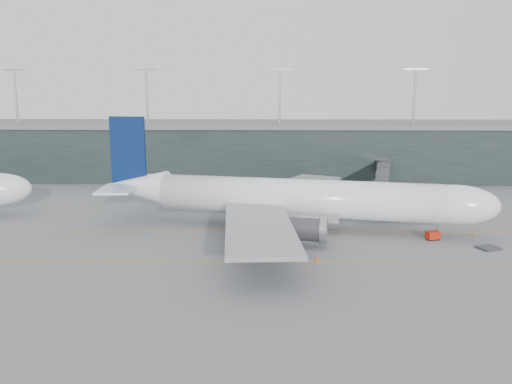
{
  "coord_description": "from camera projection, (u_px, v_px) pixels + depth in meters",
  "views": [
    {
      "loc": [
        2.28,
        -84.82,
        21.92
      ],
      "look_at": [
        0.16,
        -4.0,
        6.63
      ],
      "focal_mm": 35.0,
      "sensor_mm": 36.0,
      "label": 1
    }
  ],
  "objects": [
    {
      "name": "terminal",
      "position": [
        261.0,
        149.0,
        143.0
      ],
      "size": [
        240.0,
        36.0,
        29.0
      ],
      "color": "black",
      "rests_on": "ground"
    },
    {
      "name": "cone_nose",
      "position": [
        473.0,
        233.0,
        80.73
      ],
      "size": [
        0.42,
        0.42,
        0.67
      ],
      "primitive_type": "cone",
      "color": "#D94A0C",
      "rests_on": "ground"
    },
    {
      "name": "uld_b",
      "position": [
        238.0,
        204.0,
        99.76
      ],
      "size": [
        2.51,
        2.18,
        1.99
      ],
      "rotation": [
        0.0,
        0.0,
        -0.22
      ],
      "color": "#3C3C41",
      "rests_on": "ground"
    },
    {
      "name": "uld_a",
      "position": [
        224.0,
        206.0,
        97.52
      ],
      "size": [
        2.48,
        2.18,
        1.92
      ],
      "rotation": [
        0.0,
        0.0,
        -0.27
      ],
      "color": "#3C3C41",
      "rests_on": "ground"
    },
    {
      "name": "taxiline_b",
      "position": [
        252.0,
        262.0,
        67.8
      ],
      "size": [
        160.0,
        0.25,
        0.02
      ],
      "primitive_type": "cube",
      "color": "#C88512",
      "rests_on": "ground"
    },
    {
      "name": "ground",
      "position": [
        256.0,
        225.0,
        87.44
      ],
      "size": [
        320.0,
        320.0,
        0.0
      ],
      "primitive_type": "plane",
      "color": "#5C5C61",
      "rests_on": "ground"
    },
    {
      "name": "cone_tail",
      "position": [
        196.0,
        237.0,
        78.25
      ],
      "size": [
        0.48,
        0.48,
        0.77
      ],
      "primitive_type": "cone",
      "color": "#F25B0D",
      "rests_on": "ground"
    },
    {
      "name": "taxiline_lead_main",
      "position": [
        281.0,
        202.0,
        106.96
      ],
      "size": [
        0.25,
        60.0,
        0.02
      ],
      "primitive_type": "cube",
      "color": "#C88512",
      "rests_on": "ground"
    },
    {
      "name": "baggage_dolly",
      "position": [
        489.0,
        248.0,
        73.45
      ],
      "size": [
        3.64,
        3.32,
        0.3
      ],
      "primitive_type": "cube",
      "rotation": [
        0.0,
        0.0,
        0.39
      ],
      "color": "#313136",
      "rests_on": "ground"
    },
    {
      "name": "jet_bridge",
      "position": [
        376.0,
        177.0,
        109.16
      ],
      "size": [
        13.21,
        43.84,
        6.59
      ],
      "rotation": [
        0.0,
        0.0,
        -0.24
      ],
      "color": "#292A2E",
      "rests_on": "ground"
    },
    {
      "name": "cone_wing_port",
      "position": [
        298.0,
        208.0,
        99.01
      ],
      "size": [
        0.5,
        0.5,
        0.8
      ],
      "primitive_type": "cone",
      "color": "red",
      "rests_on": "ground"
    },
    {
      "name": "uld_c",
      "position": [
        261.0,
        207.0,
        96.68
      ],
      "size": [
        2.53,
        2.18,
        2.03
      ],
      "rotation": [
        0.0,
        0.0,
        -0.2
      ],
      "color": "#3C3C41",
      "rests_on": "ground"
    },
    {
      "name": "main_aircraft",
      "position": [
        295.0,
        199.0,
        83.84
      ],
      "size": [
        66.35,
        61.45,
        18.71
      ],
      "rotation": [
        0.0,
        0.0,
        -0.2
      ],
      "color": "white",
      "rests_on": "ground"
    },
    {
      "name": "cone_wing_stbd",
      "position": [
        317.0,
        258.0,
        67.88
      ],
      "size": [
        0.5,
        0.5,
        0.8
      ],
      "primitive_type": "cone",
      "color": "#E14E0C",
      "rests_on": "ground"
    },
    {
      "name": "taxiline_a",
      "position": [
        255.0,
        231.0,
        83.51
      ],
      "size": [
        160.0,
        0.25,
        0.02
      ],
      "primitive_type": "cube",
      "color": "#C88512",
      "rests_on": "ground"
    },
    {
      "name": "gse_cart",
      "position": [
        433.0,
        235.0,
        78.07
      ],
      "size": [
        2.32,
        1.84,
        1.38
      ],
      "rotation": [
        0.0,
        0.0,
        0.3
      ],
      "color": "#A7200B",
      "rests_on": "ground"
    }
  ]
}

